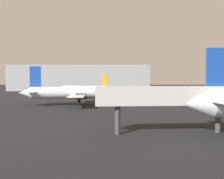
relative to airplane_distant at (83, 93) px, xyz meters
The scene contains 4 objects.
airplane_distant is the anchor object (origin of this frame).
airplane_far_right 38.09m from the airplane_distant, 96.69° to the left, with size 25.59×22.99×8.93m.
jet_bridge 35.45m from the airplane_distant, 60.81° to the right, with size 20.91×3.86×6.19m.
terminal_building 87.46m from the airplane_distant, 98.87° to the left, with size 85.15×26.86×15.66m, color #999EA3.
Camera 1 is at (3.83, -11.65, 6.81)m, focal length 36.22 mm.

